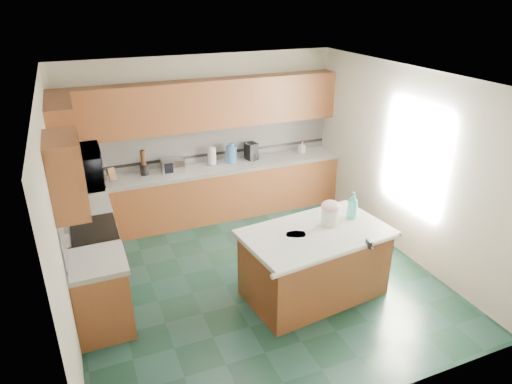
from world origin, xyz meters
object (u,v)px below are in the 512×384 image
island_base (314,265)px  knife_block (111,174)px  coffee_maker (251,151)px  island_top (316,233)px  treat_jar (330,217)px  soap_bottle_island (353,205)px  toaster_oven (173,165)px

island_base → knife_block: size_ratio=8.80×
knife_block → island_base: bearing=-70.0°
island_base → coffee_maker: 2.77m
island_base → island_top: size_ratio=0.94×
treat_jar → soap_bottle_island: soap_bottle_island is taller
knife_block → soap_bottle_island: bearing=-61.4°
island_top → coffee_maker: coffee_maker is taller
soap_bottle_island → island_base: bearing=-155.3°
island_base → soap_bottle_island: soap_bottle_island is taller
soap_bottle_island → coffee_maker: soap_bottle_island is taller
treat_jar → island_top: bearing=-141.0°
treat_jar → coffee_maker: 2.60m
island_top → toaster_oven: bearing=106.9°
toaster_oven → coffee_maker: size_ratio=1.22×
island_base → coffee_maker: coffee_maker is taller
island_base → coffee_maker: size_ratio=5.67×
island_top → knife_block: knife_block is taller
island_top → treat_jar: treat_jar is taller
island_base → coffee_maker: bearing=78.5°
island_base → coffee_maker: (0.23, 2.69, 0.64)m
island_base → soap_bottle_island: 0.91m
soap_bottle_island → knife_block: (-2.71, 2.52, -0.08)m
knife_block → toaster_oven: (0.96, 0.00, 0.01)m
treat_jar → coffee_maker: bearing=109.2°
toaster_oven → coffee_maker: 1.38m
island_base → knife_block: knife_block is taller
soap_bottle_island → coffee_maker: size_ratio=1.21×
toaster_oven → knife_block: bearing=-176.7°
treat_jar → toaster_oven: 2.92m
coffee_maker → island_base: bearing=-109.0°
island_base → treat_jar: size_ratio=7.53×
island_base → treat_jar: (0.23, 0.08, 0.60)m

